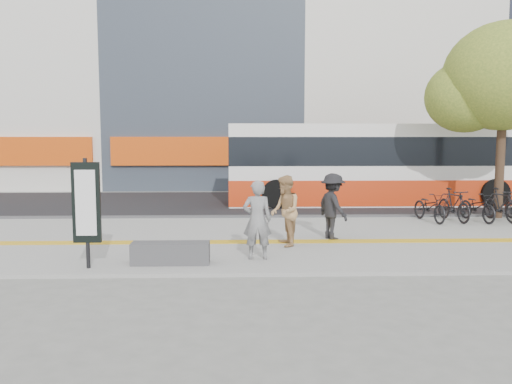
{
  "coord_description": "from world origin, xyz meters",
  "views": [
    {
      "loc": [
        -1.15,
        -11.76,
        2.69
      ],
      "look_at": [
        -0.74,
        2.0,
        1.23
      ],
      "focal_mm": 36.45,
      "sensor_mm": 36.0,
      "label": 1
    }
  ],
  "objects_px": {
    "bench": "(171,253)",
    "pedestrian_dark": "(333,206)",
    "street_tree": "(502,79)",
    "pedestrian_tan": "(285,211)",
    "bus": "(378,167)",
    "seated_woman": "(257,220)",
    "signboard": "(86,204)"
  },
  "relations": [
    {
      "from": "bench",
      "to": "bus",
      "type": "bearing_deg",
      "value": 54.73
    },
    {
      "from": "seated_woman",
      "to": "bus",
      "type": "bearing_deg",
      "value": -118.67
    },
    {
      "from": "pedestrian_tan",
      "to": "street_tree",
      "type": "bearing_deg",
      "value": 114.79
    },
    {
      "from": "seated_woman",
      "to": "pedestrian_dark",
      "type": "relative_size",
      "value": 1.01
    },
    {
      "from": "signboard",
      "to": "street_tree",
      "type": "height_order",
      "value": "street_tree"
    },
    {
      "from": "bench",
      "to": "signboard",
      "type": "xyz_separation_m",
      "value": [
        -1.6,
        -0.31,
        1.06
      ]
    },
    {
      "from": "pedestrian_tan",
      "to": "bus",
      "type": "bearing_deg",
      "value": 145.53
    },
    {
      "from": "street_tree",
      "to": "pedestrian_tan",
      "type": "distance_m",
      "value": 9.18
    },
    {
      "from": "street_tree",
      "to": "bus",
      "type": "height_order",
      "value": "street_tree"
    },
    {
      "from": "bench",
      "to": "pedestrian_dark",
      "type": "distance_m",
      "value": 4.61
    },
    {
      "from": "signboard",
      "to": "pedestrian_dark",
      "type": "relative_size",
      "value": 1.3
    },
    {
      "from": "bench",
      "to": "bus",
      "type": "distance_m",
      "value": 11.94
    },
    {
      "from": "bus",
      "to": "pedestrian_dark",
      "type": "xyz_separation_m",
      "value": [
        -3.06,
        -7.17,
        -0.6
      ]
    },
    {
      "from": "street_tree",
      "to": "bus",
      "type": "distance_m",
      "value": 5.57
    },
    {
      "from": "bench",
      "to": "pedestrian_dark",
      "type": "xyz_separation_m",
      "value": [
        3.8,
        2.53,
        0.62
      ]
    },
    {
      "from": "street_tree",
      "to": "bus",
      "type": "relative_size",
      "value": 0.54
    },
    {
      "from": "bench",
      "to": "signboard",
      "type": "relative_size",
      "value": 0.73
    },
    {
      "from": "bus",
      "to": "pedestrian_tan",
      "type": "relative_size",
      "value": 6.88
    },
    {
      "from": "bus",
      "to": "pedestrian_dark",
      "type": "relative_size",
      "value": 6.94
    },
    {
      "from": "seated_woman",
      "to": "signboard",
      "type": "bearing_deg",
      "value": 11.27
    },
    {
      "from": "bus",
      "to": "pedestrian_dark",
      "type": "distance_m",
      "value": 7.82
    },
    {
      "from": "street_tree",
      "to": "pedestrian_tan",
      "type": "bearing_deg",
      "value": -149.29
    },
    {
      "from": "bench",
      "to": "pedestrian_tan",
      "type": "height_order",
      "value": "pedestrian_tan"
    },
    {
      "from": "pedestrian_tan",
      "to": "seated_woman",
      "type": "bearing_deg",
      "value": -34.18
    },
    {
      "from": "seated_woman",
      "to": "pedestrian_tan",
      "type": "relative_size",
      "value": 1.0
    },
    {
      "from": "bench",
      "to": "bus",
      "type": "relative_size",
      "value": 0.14
    },
    {
      "from": "pedestrian_tan",
      "to": "pedestrian_dark",
      "type": "bearing_deg",
      "value": 116.7
    },
    {
      "from": "bench",
      "to": "street_tree",
      "type": "xyz_separation_m",
      "value": [
        9.78,
        6.02,
        4.21
      ]
    },
    {
      "from": "signboard",
      "to": "bench",
      "type": "bearing_deg",
      "value": 10.81
    },
    {
      "from": "street_tree",
      "to": "pedestrian_tan",
      "type": "relative_size",
      "value": 3.7
    },
    {
      "from": "bench",
      "to": "seated_woman",
      "type": "height_order",
      "value": "seated_woman"
    },
    {
      "from": "signboard",
      "to": "pedestrian_tan",
      "type": "distance_m",
      "value": 4.59
    }
  ]
}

